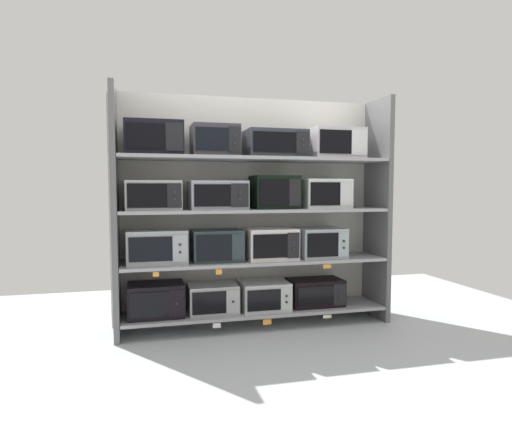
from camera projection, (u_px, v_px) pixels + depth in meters
name	position (u px, v px, depth m)	size (l,w,h in m)	color
ground	(288.00, 364.00, 3.54)	(6.56, 6.00, 0.02)	#B2B7BC
back_panel	(249.00, 210.00, 4.68)	(2.76, 0.04, 2.27)	beige
upright_left	(115.00, 213.00, 4.09)	(0.05, 0.52, 2.27)	#5B5B5E
upright_right	(377.00, 210.00, 4.74)	(0.05, 0.52, 2.27)	#5B5B5E
shelf_0	(256.00, 310.00, 4.49)	(2.56, 0.52, 0.03)	#99999E
microwave_0	(156.00, 300.00, 4.23)	(0.51, 0.39, 0.31)	black
microwave_1	(213.00, 298.00, 4.37)	(0.47, 0.37, 0.27)	#A1A4A4
microwave_2	(264.00, 295.00, 4.49)	(0.47, 0.44, 0.28)	#B3B8B5
microwave_3	(315.00, 292.00, 4.63)	(0.54, 0.35, 0.27)	black
price_tag_0	(217.00, 326.00, 4.13)	(0.07, 0.00, 0.04)	white
price_tag_1	(267.00, 322.00, 4.25)	(0.08, 0.00, 0.05)	orange
price_tag_2	(327.00, 317.00, 4.40)	(0.09, 0.00, 0.03)	beige
shelf_1	(256.00, 261.00, 4.45)	(2.56, 0.52, 0.03)	#99999E
microwave_4	(157.00, 247.00, 4.20)	(0.55, 0.36, 0.31)	#A1A7AB
microwave_5	(217.00, 245.00, 4.34)	(0.47, 0.35, 0.30)	#283338
microwave_6	(270.00, 244.00, 4.47)	(0.48, 0.42, 0.30)	silver
microwave_7	(320.00, 242.00, 4.60)	(0.46, 0.43, 0.30)	#99A6AB
price_tag_3	(156.00, 274.00, 3.96)	(0.05, 0.00, 0.04)	orange
price_tag_4	(219.00, 272.00, 4.10)	(0.06, 0.00, 0.05)	orange
price_tag_5	(327.00, 266.00, 4.36)	(0.08, 0.00, 0.04)	orange
shelf_2	(256.00, 210.00, 4.41)	(2.56, 0.52, 0.03)	#99999E
microwave_8	(153.00, 195.00, 4.16)	(0.50, 0.40, 0.27)	#A3A6A4
microwave_9	(218.00, 195.00, 4.30)	(0.53, 0.41, 0.27)	#989BAD
microwave_10	(274.00, 192.00, 4.44)	(0.43, 0.38, 0.32)	black
microwave_11	(325.00, 194.00, 4.58)	(0.47, 0.35, 0.29)	silver
shelf_3	(256.00, 159.00, 4.38)	(2.56, 0.52, 0.03)	#99999E
microwave_12	(154.00, 139.00, 4.12)	(0.52, 0.40, 0.31)	black
microwave_13	(215.00, 141.00, 4.26)	(0.44, 0.37, 0.29)	#333138
microwave_14	(275.00, 144.00, 4.41)	(0.58, 0.40, 0.26)	#292E36
microwave_15	(336.00, 144.00, 4.57)	(0.53, 0.36, 0.31)	#BDB6BD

